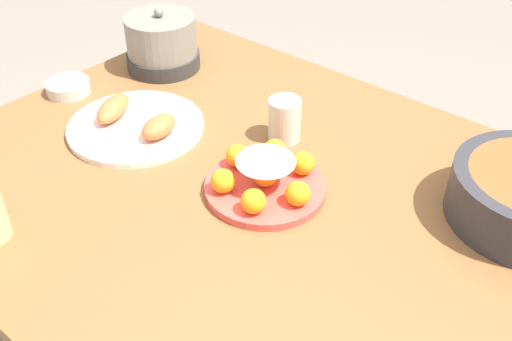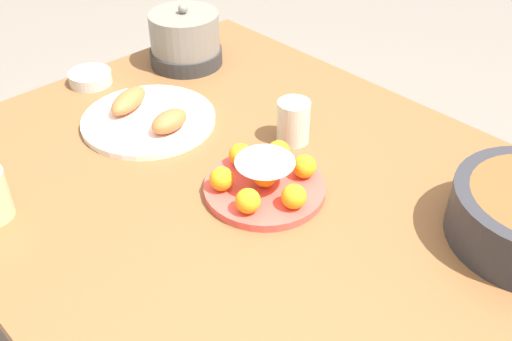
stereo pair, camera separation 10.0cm
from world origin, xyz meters
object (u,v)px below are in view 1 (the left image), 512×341
(dining_table, at_px, (247,221))
(cup_far, at_px, (284,120))
(cake_plate, at_px, (265,179))
(warming_pot, at_px, (162,43))
(seafood_platter, at_px, (135,124))
(sauce_bowl, at_px, (68,87))

(dining_table, height_order, cup_far, cup_far)
(cake_plate, distance_m, warming_pot, 0.57)
(dining_table, xyz_separation_m, cup_far, (-0.04, 0.17, 0.15))
(cake_plate, distance_m, seafood_platter, 0.35)
(sauce_bowl, bearing_deg, cake_plate, 1.50)
(cup_far, height_order, warming_pot, warming_pot)
(dining_table, distance_m, sauce_bowl, 0.57)
(dining_table, height_order, seafood_platter, seafood_platter)
(dining_table, xyz_separation_m, warming_pot, (-0.48, 0.23, 0.16))
(cup_far, xyz_separation_m, warming_pot, (-0.44, 0.06, 0.02))
(seafood_platter, xyz_separation_m, warming_pot, (-0.17, 0.24, 0.05))
(dining_table, xyz_separation_m, seafood_platter, (-0.31, -0.01, 0.11))
(cake_plate, height_order, cup_far, cup_far)
(cake_plate, xyz_separation_m, warming_pot, (-0.52, 0.22, 0.04))
(seafood_platter, bearing_deg, sauce_bowl, 179.28)
(dining_table, distance_m, cup_far, 0.23)
(cup_far, bearing_deg, cake_plate, -63.15)
(dining_table, relative_size, warming_pot, 6.72)
(sauce_bowl, distance_m, cup_far, 0.55)
(warming_pot, bearing_deg, cup_far, -7.76)
(dining_table, height_order, sauce_bowl, sauce_bowl)
(cake_plate, bearing_deg, dining_table, -171.07)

